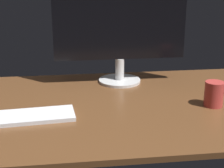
% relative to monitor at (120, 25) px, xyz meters
% --- Properties ---
extents(desk, '(1.40, 0.84, 0.02)m').
position_rel_monitor_xyz_m(desk, '(-0.05, -0.27, -0.28)').
color(desk, brown).
rests_on(desk, ground).
extents(monitor, '(0.59, 0.19, 0.47)m').
position_rel_monitor_xyz_m(monitor, '(0.00, 0.00, 0.00)').
color(monitor, silver).
rests_on(monitor, desk).
extents(keyboard, '(0.36, 0.16, 0.01)m').
position_rel_monitor_xyz_m(keyboard, '(-0.39, -0.37, -0.26)').
color(keyboard, silver).
rests_on(keyboard, desk).
extents(coffee_mug, '(0.07, 0.07, 0.10)m').
position_rel_monitor_xyz_m(coffee_mug, '(0.31, -0.34, -0.22)').
color(coffee_mug, '#B23833').
rests_on(coffee_mug, desk).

